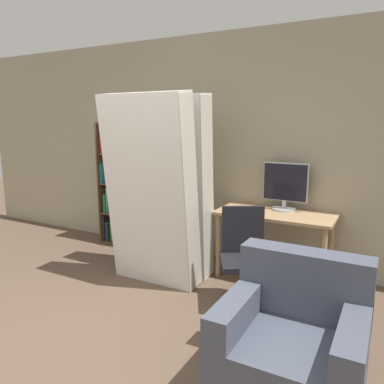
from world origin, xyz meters
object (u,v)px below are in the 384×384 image
at_px(monitor, 285,186).
at_px(mattress_far, 170,186).
at_px(office_chair, 244,267).
at_px(armchair, 293,343).
at_px(bookshelf, 124,184).
at_px(mattress_near, 151,192).

height_order(monitor, mattress_far, mattress_far).
height_order(office_chair, armchair, office_chair).
xyz_separation_m(mattress_far, armchair, (1.69, -1.25, -0.66)).
distance_m(office_chair, bookshelf, 2.35).
xyz_separation_m(monitor, office_chair, (-0.11, -0.89, -0.64)).
height_order(monitor, office_chair, monitor).
distance_m(monitor, bookshelf, 2.24).
height_order(monitor, bookshelf, bookshelf).
relative_size(bookshelf, armchair, 1.97).
xyz_separation_m(bookshelf, mattress_near, (1.10, -0.94, 0.15)).
distance_m(mattress_near, armchair, 2.02).
bearing_deg(monitor, mattress_far, -153.91).
relative_size(monitor, bookshelf, 0.31).
bearing_deg(mattress_near, office_chair, 1.12).
bearing_deg(armchair, office_chair, 126.46).
distance_m(bookshelf, armchair, 3.38).
height_order(office_chair, mattress_far, mattress_far).
bearing_deg(office_chair, bookshelf, 156.52).
relative_size(office_chair, mattress_near, 0.46).
bearing_deg(monitor, mattress_near, -141.06).
distance_m(bookshelf, mattress_far, 1.25).
relative_size(bookshelf, mattress_near, 0.85).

